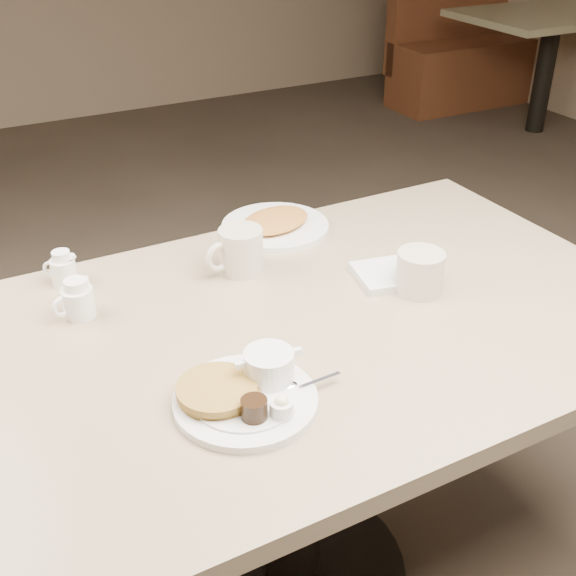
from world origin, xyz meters
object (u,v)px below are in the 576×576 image
coffee_mug_far (239,251)px  booth_back_right (474,46)px  creamer_left (77,300)px  hash_plate (275,224)px  coffee_mug_near (421,271)px  creamer_right (63,270)px  diner_table (293,391)px  main_plate (246,390)px

coffee_mug_far → booth_back_right: booth_back_right is taller
creamer_left → hash_plate: creamer_left is taller
coffee_mug_far → coffee_mug_near: bearing=-40.4°
coffee_mug_far → creamer_right: bearing=160.9°
creamer_left → coffee_mug_far: bearing=2.0°
diner_table → coffee_mug_far: bearing=90.5°
diner_table → creamer_right: bearing=134.5°
coffee_mug_far → hash_plate: size_ratio=0.42×
diner_table → booth_back_right: bearing=43.9°
diner_table → creamer_left: creamer_left is taller
coffee_mug_far → diner_table: bearing=-89.5°
creamer_right → hash_plate: creamer_right is taller
diner_table → creamer_left: size_ratio=16.30×
main_plate → coffee_mug_near: size_ratio=2.02×
main_plate → coffee_mug_far: 0.45m
diner_table → main_plate: size_ratio=4.91×
creamer_right → coffee_mug_far: bearing=-19.1°
booth_back_right → main_plate: bearing=-136.1°
diner_table → hash_plate: bearing=67.3°
coffee_mug_near → booth_back_right: 4.11m
coffee_mug_near → creamer_right: coffee_mug_near is taller
main_plate → coffee_mug_near: 0.50m
main_plate → creamer_left: (-0.18, 0.40, 0.01)m
main_plate → booth_back_right: bearing=43.9°
main_plate → hash_plate: (0.35, 0.56, -0.01)m
coffee_mug_near → diner_table: bearing=177.3°
creamer_left → creamer_right: same height
diner_table → coffee_mug_far: (-0.00, 0.24, 0.22)m
booth_back_right → diner_table: bearing=-136.1°
main_plate → creamer_left: size_ratio=3.32×
main_plate → coffee_mug_far: size_ratio=2.12×
creamer_right → hash_plate: 0.52m
hash_plate → creamer_right: bearing=-177.1°
coffee_mug_far → creamer_left: coffee_mug_far is taller
hash_plate → booth_back_right: booth_back_right is taller
creamer_right → booth_back_right: bearing=37.1°
coffee_mug_far → hash_plate: 0.23m
coffee_mug_near → coffee_mug_far: size_ratio=1.05×
creamer_right → main_plate: bearing=-71.8°
diner_table → booth_back_right: (3.09, 2.98, -0.17)m
creamer_right → booth_back_right: 4.34m
coffee_mug_near → coffee_mug_far: (-0.30, 0.25, 0.00)m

